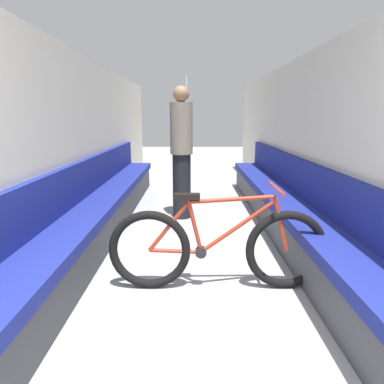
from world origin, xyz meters
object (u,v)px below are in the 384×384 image
(bench_seat_row_left, at_px, (103,207))
(grab_pole_near, at_px, (187,137))
(bicycle, at_px, (219,248))
(passenger_standing, at_px, (182,152))
(bench_seat_row_right, at_px, (285,208))

(bench_seat_row_left, relative_size, grab_pole_near, 2.70)
(bicycle, height_order, passenger_standing, passenger_standing)
(bench_seat_row_right, distance_m, grab_pole_near, 2.60)
(bench_seat_row_left, bearing_deg, bench_seat_row_right, 0.00)
(bench_seat_row_left, relative_size, bench_seat_row_right, 1.00)
(bench_seat_row_left, distance_m, grab_pole_near, 2.50)
(bench_seat_row_right, bearing_deg, grab_pole_near, 119.18)
(grab_pole_near, height_order, passenger_standing, grab_pole_near)
(bench_seat_row_right, xyz_separation_m, grab_pole_near, (-1.22, 2.18, 0.71))
(bench_seat_row_right, bearing_deg, passenger_standing, 154.63)
(grab_pole_near, bearing_deg, bench_seat_row_left, -114.35)
(bench_seat_row_right, height_order, passenger_standing, passenger_standing)
(bench_seat_row_left, xyz_separation_m, passenger_standing, (0.94, 0.60, 0.62))
(passenger_standing, bearing_deg, bench_seat_row_right, 52.49)
(passenger_standing, bearing_deg, bicycle, -2.36)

